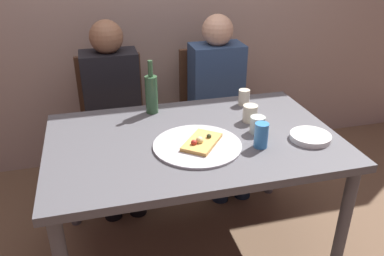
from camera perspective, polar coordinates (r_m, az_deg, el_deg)
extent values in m
plane|color=brown|center=(2.38, 0.16, -17.01)|extent=(8.00, 8.00, 0.00)
cube|color=#4C4C51|center=(1.96, 0.19, -1.84)|extent=(1.43, 0.92, 0.04)
cylinder|color=#4C4C51|center=(2.12, 21.13, -13.26)|extent=(0.06, 0.06, 0.69)
cylinder|color=#4C4C51|center=(2.45, -17.50, -6.81)|extent=(0.06, 0.06, 0.69)
cylinder|color=#4C4C51|center=(2.67, 11.66, -3.01)|extent=(0.06, 0.06, 0.69)
cylinder|color=#ADADB2|center=(1.86, 0.78, -2.54)|extent=(0.42, 0.42, 0.01)
cube|color=tan|center=(1.86, 1.46, -2.05)|extent=(0.24, 0.25, 0.02)
sphere|color=#EAD184|center=(1.83, 1.23, -1.79)|extent=(0.04, 0.04, 0.04)
sphere|color=#2D381E|center=(1.88, 2.49, -1.20)|extent=(0.02, 0.02, 0.02)
sphere|color=#B22D23|center=(1.82, 0.28, -2.14)|extent=(0.03, 0.03, 0.03)
cylinder|color=#2D5133|center=(2.19, -5.92, 4.84)|extent=(0.07, 0.07, 0.21)
cylinder|color=#2D5133|center=(2.14, -6.10, 8.61)|extent=(0.03, 0.03, 0.09)
cylinder|color=beige|center=(2.32, 7.59, 4.46)|extent=(0.07, 0.07, 0.09)
cylinder|color=beige|center=(2.12, 8.47, 2.12)|extent=(0.08, 0.08, 0.09)
cylinder|color=#B7C6BC|center=(2.00, 9.51, 0.49)|extent=(0.08, 0.08, 0.09)
cylinder|color=#337AC1|center=(1.86, 10.05, -1.05)|extent=(0.07, 0.07, 0.12)
cylinder|color=white|center=(2.01, 16.87, -1.25)|extent=(0.20, 0.20, 0.03)
cube|color=#472D1E|center=(2.72, -11.13, 0.10)|extent=(0.44, 0.44, 0.05)
cube|color=#472D1E|center=(2.82, -11.87, 5.96)|extent=(0.44, 0.04, 0.45)
cylinder|color=#472D1E|center=(2.68, -6.30, -5.73)|extent=(0.04, 0.04, 0.42)
cylinder|color=#472D1E|center=(2.67, -14.43, -6.70)|extent=(0.04, 0.04, 0.42)
cylinder|color=#472D1E|center=(3.01, -7.44, -1.97)|extent=(0.04, 0.04, 0.42)
cylinder|color=#472D1E|center=(3.00, -14.65, -2.81)|extent=(0.04, 0.04, 0.42)
cube|color=#472D1E|center=(2.84, 3.51, 1.76)|extent=(0.44, 0.44, 0.05)
cube|color=#472D1E|center=(2.93, 2.43, 7.35)|extent=(0.44, 0.04, 0.45)
cylinder|color=#472D1E|center=(2.85, 8.20, -3.73)|extent=(0.04, 0.04, 0.42)
cylinder|color=#472D1E|center=(2.74, 0.81, -4.79)|extent=(0.04, 0.04, 0.42)
cylinder|color=#472D1E|center=(3.16, 5.61, -0.39)|extent=(0.04, 0.04, 0.42)
cylinder|color=#472D1E|center=(3.06, -1.09, -1.21)|extent=(0.04, 0.04, 0.42)
cube|color=black|center=(2.64, -11.66, 5.36)|extent=(0.36, 0.22, 0.52)
sphere|color=brown|center=(2.53, -12.40, 12.85)|extent=(0.21, 0.21, 0.21)
cylinder|color=black|center=(2.56, -9.02, -1.42)|extent=(0.12, 0.40, 0.12)
cylinder|color=black|center=(2.56, -12.58, -1.84)|extent=(0.12, 0.40, 0.12)
cylinder|color=black|center=(2.51, -8.12, -8.05)|extent=(0.11, 0.11, 0.45)
cylinder|color=black|center=(2.50, -11.79, -8.50)|extent=(0.11, 0.11, 0.45)
cube|color=navy|center=(2.76, 3.53, 6.84)|extent=(0.36, 0.22, 0.52)
sphere|color=tan|center=(2.66, 3.75, 14.04)|extent=(0.21, 0.21, 0.21)
cylinder|color=black|center=(2.71, 6.29, 0.39)|extent=(0.12, 0.40, 0.12)
cylinder|color=black|center=(2.66, 3.07, 0.01)|extent=(0.12, 0.40, 0.12)
cylinder|color=black|center=(2.66, 7.56, -5.81)|extent=(0.11, 0.11, 0.45)
cylinder|color=black|center=(2.61, 4.27, -6.32)|extent=(0.11, 0.11, 0.45)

